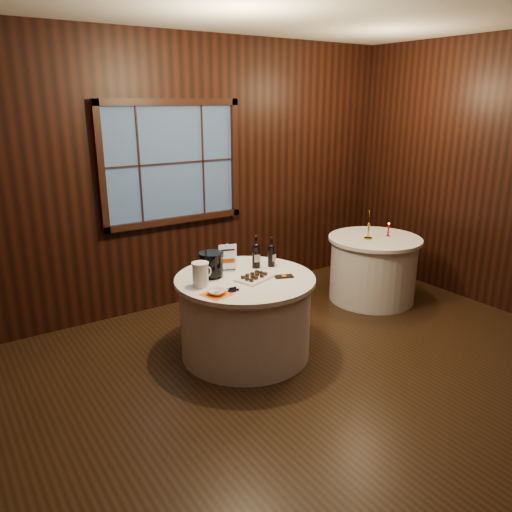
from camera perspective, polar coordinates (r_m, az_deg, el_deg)
ground at (r=4.16m, az=6.58°, el=-16.42°), size 6.00×6.00×0.00m
back_wall at (r=5.62m, az=-9.61°, el=9.39°), size 6.00×0.10×3.00m
main_table at (r=4.67m, az=-1.23°, el=-6.84°), size 1.28×1.28×0.77m
side_table at (r=6.10m, az=13.21°, el=-1.38°), size 1.08×1.08×0.77m
sign_stand at (r=4.67m, az=-3.24°, el=-0.65°), size 0.16×0.12×0.27m
port_bottle_left at (r=4.74m, az=0.02°, el=0.26°), size 0.08×0.09×0.32m
port_bottle_right at (r=4.78m, az=1.77°, el=0.25°), size 0.07×0.08×0.29m
ice_bucket at (r=4.51m, az=-5.12°, el=-0.94°), size 0.23×0.23×0.23m
chocolate_plate at (r=4.47m, az=-0.15°, el=-2.44°), size 0.38×0.31×0.05m
chocolate_box at (r=4.53m, az=3.21°, el=-2.35°), size 0.19×0.14×0.01m
grape_bunch at (r=4.21m, az=-2.68°, el=-3.79°), size 0.16×0.08×0.04m
glass_pitcher at (r=4.31m, az=-6.34°, el=-2.09°), size 0.20×0.15×0.21m
orange_napkin at (r=4.14m, az=-4.51°, el=-4.39°), size 0.25×0.25×0.00m
cracker_bowl at (r=4.14m, az=-4.52°, el=-4.13°), size 0.20×0.20×0.04m
brass_candlestick at (r=5.87m, az=12.76°, el=3.08°), size 0.10×0.10×0.35m
red_candle at (r=6.05m, az=14.88°, el=2.77°), size 0.04×0.04×0.17m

